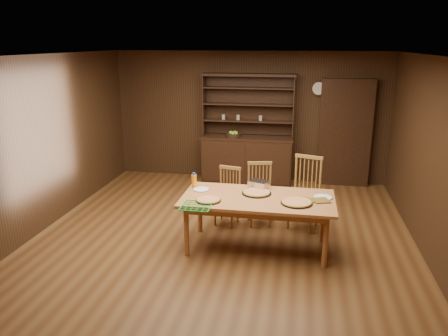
% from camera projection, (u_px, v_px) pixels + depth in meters
% --- Properties ---
extents(floor, '(6.00, 6.00, 0.00)m').
position_uv_depth(floor, '(223.00, 238.00, 6.40)').
color(floor, brown).
rests_on(floor, ground).
extents(room_shell, '(6.00, 6.00, 6.00)m').
position_uv_depth(room_shell, '(222.00, 133.00, 5.96)').
color(room_shell, beige).
rests_on(room_shell, floor).
extents(china_hutch, '(1.84, 0.52, 2.17)m').
position_uv_depth(china_hutch, '(247.00, 153.00, 8.84)').
color(china_hutch, black).
rests_on(china_hutch, floor).
extents(doorway, '(1.00, 0.18, 2.10)m').
position_uv_depth(doorway, '(345.00, 133.00, 8.52)').
color(doorway, black).
rests_on(doorway, floor).
extents(wall_clock, '(0.30, 0.05, 0.30)m').
position_uv_depth(wall_clock, '(319.00, 88.00, 8.43)').
color(wall_clock, black).
rests_on(wall_clock, room_shell).
extents(dining_table, '(2.05, 1.03, 0.75)m').
position_uv_depth(dining_table, '(258.00, 202.00, 5.91)').
color(dining_table, '#B6723F').
rests_on(dining_table, floor).
extents(chair_left, '(0.43, 0.42, 0.91)m').
position_uv_depth(chair_left, '(228.00, 194.00, 6.83)').
color(chair_left, '#A37437').
rests_on(chair_left, floor).
extents(chair_center, '(0.47, 0.46, 0.97)m').
position_uv_depth(chair_center, '(260.00, 191.00, 6.84)').
color(chair_center, '#A37437').
rests_on(chair_center, floor).
extents(chair_right, '(0.57, 0.55, 1.11)m').
position_uv_depth(chair_right, '(305.00, 190.00, 6.69)').
color(chair_right, '#A37437').
rests_on(chair_right, floor).
extents(pizza_left, '(0.34, 0.34, 0.04)m').
position_uv_depth(pizza_left, '(208.00, 200.00, 5.75)').
color(pizza_left, black).
rests_on(pizza_left, dining_table).
extents(pizza_right, '(0.42, 0.42, 0.04)m').
position_uv_depth(pizza_right, '(297.00, 202.00, 5.66)').
color(pizza_right, black).
rests_on(pizza_right, dining_table).
extents(pizza_center, '(0.41, 0.41, 0.04)m').
position_uv_depth(pizza_center, '(257.00, 192.00, 6.03)').
color(pizza_center, black).
rests_on(pizza_center, dining_table).
extents(cooling_rack, '(0.46, 0.46, 0.02)m').
position_uv_depth(cooling_rack, '(196.00, 206.00, 5.57)').
color(cooling_rack, green).
rests_on(cooling_rack, dining_table).
extents(plate_left, '(0.24, 0.24, 0.02)m').
position_uv_depth(plate_left, '(201.00, 189.00, 6.18)').
color(plate_left, white).
rests_on(plate_left, dining_table).
extents(plate_right, '(0.26, 0.26, 0.02)m').
position_uv_depth(plate_right, '(323.00, 197.00, 5.87)').
color(plate_right, white).
rests_on(plate_right, dining_table).
extents(foil_dish, '(0.32, 0.28, 0.11)m').
position_uv_depth(foil_dish, '(259.00, 184.00, 6.26)').
color(foil_dish, white).
rests_on(foil_dish, dining_table).
extents(juice_bottle, '(0.07, 0.07, 0.22)m').
position_uv_depth(juice_bottle, '(194.00, 181.00, 6.26)').
color(juice_bottle, orange).
rests_on(juice_bottle, dining_table).
extents(pot_holder_a, '(0.26, 0.26, 0.02)m').
position_uv_depth(pot_holder_a, '(321.00, 200.00, 5.76)').
color(pot_holder_a, '#A72313').
rests_on(pot_holder_a, dining_table).
extents(pot_holder_b, '(0.25, 0.25, 0.01)m').
position_uv_depth(pot_holder_b, '(308.00, 200.00, 5.76)').
color(pot_holder_b, '#A72313').
rests_on(pot_holder_b, dining_table).
extents(fruit_bowl, '(0.29, 0.29, 0.12)m').
position_uv_depth(fruit_bowl, '(233.00, 135.00, 8.71)').
color(fruit_bowl, black).
rests_on(fruit_bowl, china_hutch).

